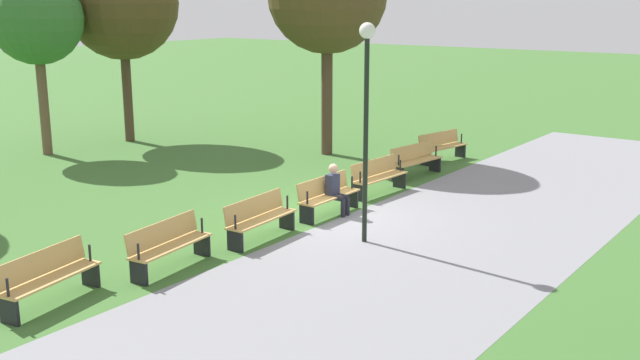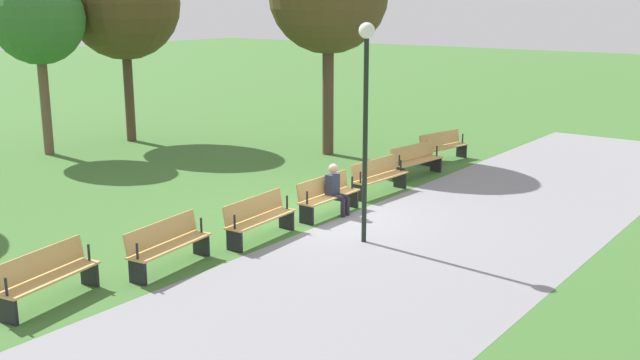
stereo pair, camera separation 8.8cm
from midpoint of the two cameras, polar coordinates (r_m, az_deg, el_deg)
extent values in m
plane|color=#3D6B2D|center=(17.32, 0.61, -2.70)|extent=(120.00, 120.00, 0.00)
cube|color=gray|center=(15.81, 9.68, -4.51)|extent=(28.27, 5.49, 0.01)
cube|color=tan|center=(23.32, 9.34, 2.52)|extent=(1.94, 0.78, 0.04)
cube|color=tan|center=(23.40, 8.98, 3.17)|extent=(1.88, 0.45, 0.40)
cube|color=black|center=(24.07, 10.61, 2.24)|extent=(0.13, 0.38, 0.43)
cylinder|color=black|center=(23.98, 10.69, 3.16)|extent=(0.05, 0.05, 0.30)
cube|color=black|center=(22.69, 7.95, 1.65)|extent=(0.13, 0.38, 0.43)
cylinder|color=black|center=(22.60, 8.02, 2.63)|extent=(0.05, 0.05, 0.30)
cube|color=tan|center=(21.17, 7.34, 1.46)|extent=(1.93, 0.67, 0.04)
cube|color=tan|center=(21.24, 6.93, 2.17)|extent=(1.89, 0.34, 0.40)
cube|color=black|center=(21.93, 8.70, 1.21)|extent=(0.11, 0.38, 0.43)
cylinder|color=black|center=(21.84, 8.78, 2.22)|extent=(0.05, 0.05, 0.30)
cube|color=black|center=(20.53, 5.86, 0.45)|extent=(0.11, 0.38, 0.43)
cylinder|color=black|center=(20.43, 5.93, 1.52)|extent=(0.05, 0.05, 0.30)
cube|color=tan|center=(19.12, 4.51, 0.21)|extent=(1.92, 0.55, 0.04)
cube|color=tan|center=(19.17, 4.04, 1.00)|extent=(1.90, 0.22, 0.40)
cube|color=black|center=(19.88, 5.99, 0.01)|extent=(0.08, 0.38, 0.43)
cylinder|color=black|center=(19.78, 6.06, 1.11)|extent=(0.05, 0.05, 0.30)
cube|color=black|center=(18.48, 2.91, -0.99)|extent=(0.08, 0.38, 0.43)
cylinder|color=black|center=(18.37, 2.97, 0.20)|extent=(0.05, 0.05, 0.30)
cube|color=tan|center=(17.20, 0.61, -1.27)|extent=(1.89, 0.44, 0.04)
cube|color=tan|center=(17.26, 0.08, -0.39)|extent=(1.89, 0.10, 0.40)
cube|color=black|center=(17.97, 2.27, -1.40)|extent=(0.06, 0.37, 0.43)
cylinder|color=black|center=(17.86, 2.33, -0.19)|extent=(0.04, 0.04, 0.30)
cube|color=black|center=(16.58, -1.18, -2.68)|extent=(0.06, 0.37, 0.43)
cylinder|color=black|center=(16.46, -1.13, -1.38)|extent=(0.04, 0.04, 0.30)
cube|color=tan|center=(15.49, -4.63, -3.01)|extent=(1.92, 0.55, 0.04)
cube|color=tan|center=(15.54, -5.24, -2.04)|extent=(1.90, 0.22, 0.40)
cube|color=black|center=(16.24, -2.72, -3.05)|extent=(0.08, 0.38, 0.43)
cylinder|color=black|center=(16.12, -2.68, -1.71)|extent=(0.05, 0.05, 0.30)
cube|color=black|center=(14.90, -6.69, -4.68)|extent=(0.08, 0.38, 0.43)
cylinder|color=black|center=(14.77, -6.68, -3.24)|extent=(0.05, 0.05, 0.30)
cube|color=tan|center=(14.07, -11.50, -4.99)|extent=(1.93, 0.67, 0.04)
cube|color=tan|center=(14.12, -12.16, -3.92)|extent=(1.89, 0.34, 0.40)
cube|color=black|center=(14.78, -9.22, -4.92)|extent=(0.11, 0.38, 0.43)
cylinder|color=black|center=(14.65, -9.22, -3.46)|extent=(0.05, 0.05, 0.30)
cube|color=black|center=(13.53, -13.91, -6.93)|extent=(0.11, 0.38, 0.43)
cylinder|color=black|center=(13.38, -13.94, -5.36)|extent=(0.05, 0.05, 0.30)
cube|color=tan|center=(13.02, -20.10, -7.10)|extent=(1.94, 0.78, 0.04)
cube|color=tan|center=(13.08, -20.80, -5.94)|extent=(1.88, 0.45, 0.40)
cube|color=black|center=(13.69, -17.36, -6.91)|extent=(0.13, 0.38, 0.43)
cylinder|color=black|center=(13.54, -17.42, -5.36)|extent=(0.05, 0.05, 0.30)
cube|color=black|center=(12.56, -22.92, -9.27)|extent=(0.13, 0.38, 0.43)
cylinder|color=black|center=(12.40, -23.03, -7.61)|extent=(0.05, 0.05, 0.30)
cube|color=#2D3347|center=(17.26, 0.82, -0.36)|extent=(0.32, 0.20, 0.50)
sphere|color=tan|center=(17.16, 0.88, 0.89)|extent=(0.22, 0.22, 0.22)
cylinder|color=#23232D|center=(17.30, 1.48, -1.26)|extent=(0.13, 0.36, 0.13)
cylinder|color=#23232D|center=(17.25, 1.97, -2.04)|extent=(0.11, 0.11, 0.43)
cylinder|color=#23232D|center=(17.15, 1.14, -1.38)|extent=(0.13, 0.36, 0.13)
cylinder|color=#23232D|center=(17.11, 1.62, -2.17)|extent=(0.11, 0.11, 0.43)
cylinder|color=#4C3828|center=(27.06, -14.66, 6.59)|extent=(0.33, 0.33, 3.52)
sphere|color=#4C3D1E|center=(26.88, -15.05, 12.96)|extent=(3.83, 3.83, 3.83)
cylinder|color=brown|center=(25.46, -20.54, 5.60)|extent=(0.31, 0.31, 3.39)
sphere|color=#336B2D|center=(25.26, -21.04, 11.51)|extent=(2.89, 2.89, 2.89)
cylinder|color=#4C3828|center=(23.88, 0.43, 6.57)|extent=(0.36, 0.36, 3.87)
cylinder|color=black|center=(14.96, 3.35, 2.85)|extent=(0.10, 0.10, 4.16)
sphere|color=white|center=(14.71, 3.48, 11.37)|extent=(0.32, 0.32, 0.32)
camera|label=1|loc=(0.04, -90.15, -0.04)|focal=41.72mm
camera|label=2|loc=(0.04, 89.85, 0.04)|focal=41.72mm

